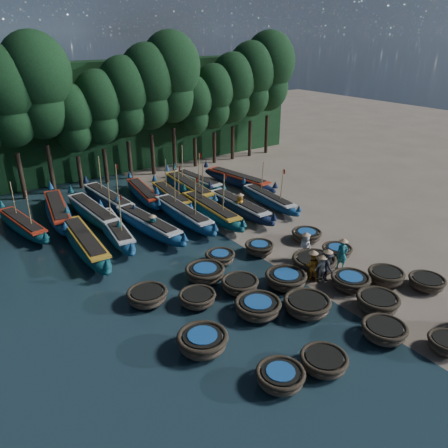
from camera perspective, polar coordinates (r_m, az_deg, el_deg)
ground at (r=25.36m, az=6.71°, el=-5.52°), size 120.00×120.00×0.00m
foliage_wall at (r=43.11m, az=-14.64°, el=13.29°), size 40.00×3.00×10.00m
coracle_3 at (r=21.18m, az=27.05°, el=-13.74°), size 1.76×1.76×0.64m
coracle_5 at (r=17.64m, az=7.36°, el=-19.18°), size 2.00×2.00×0.68m
coracle_6 at (r=18.58m, az=12.90°, el=-17.10°), size 2.36×2.36×0.67m
coracle_7 at (r=20.81m, az=20.17°, el=-12.97°), size 1.99×1.99×0.71m
coracle_8 at (r=22.51m, az=19.42°, el=-9.63°), size 2.46×2.46×0.81m
coracle_9 at (r=25.35m, az=24.96°, el=-6.90°), size 2.16×2.16×0.63m
coracle_10 at (r=18.94m, az=-2.82°, el=-15.08°), size 2.19×2.19×0.84m
coracle_11 at (r=21.04m, az=4.44°, el=-10.76°), size 2.26×2.26×0.77m
coracle_12 at (r=21.47m, az=10.79°, el=-10.39°), size 2.44×2.44×0.78m
coracle_13 at (r=23.92m, az=16.18°, el=-7.18°), size 2.17×2.17×0.73m
coracle_14 at (r=24.94m, az=20.39°, el=-6.41°), size 2.09×2.09×0.75m
coracle_15 at (r=21.78m, az=-3.50°, el=-9.64°), size 2.27×2.27×0.65m
coracle_16 at (r=22.74m, az=2.10°, el=-7.91°), size 2.22×2.22×0.71m
coracle_17 at (r=23.30m, az=8.09°, el=-7.15°), size 2.54×2.54×0.80m
coracle_18 at (r=25.04m, az=11.69°, el=-5.02°), size 2.75×2.75×0.85m
coracle_19 at (r=26.97m, az=14.54°, el=-3.41°), size 1.92×1.92×0.63m
coracle_20 at (r=22.14m, az=-9.98°, el=-9.25°), size 2.03×2.03×0.73m
coracle_21 at (r=23.66m, az=-2.48°, el=-6.41°), size 2.17×2.17×0.79m
coracle_22 at (r=25.31m, az=-0.52°, el=-4.37°), size 1.84×1.84×0.69m
coracle_23 at (r=26.46m, az=4.63°, el=-3.12°), size 1.77×1.77×0.69m
coracle_24 at (r=28.54m, az=10.73°, el=-1.43°), size 2.37×2.37×0.66m
long_boat_2 at (r=27.87m, az=-17.67°, el=-2.33°), size 2.07×8.98×1.58m
long_boat_3 at (r=29.26m, az=-14.05°, el=-0.73°), size 2.43×8.02×3.43m
long_boat_4 at (r=29.56m, az=-9.91°, el=-0.03°), size 2.41×8.55×1.51m
long_boat_5 at (r=30.88m, az=-5.37°, el=1.31°), size 1.59×8.60×3.65m
long_boat_6 at (r=31.42m, az=-1.78°, el=1.83°), size 1.94×8.71×3.70m
long_boat_7 at (r=32.20m, az=1.96°, el=2.33°), size 1.57×8.32×1.46m
long_boat_8 at (r=33.86m, az=5.87°, el=3.24°), size 1.94×7.54×3.21m
long_boat_9 at (r=32.15m, az=-24.79°, el=-0.09°), size 2.56×7.61×3.27m
long_boat_10 at (r=33.43m, az=-20.87°, el=1.62°), size 2.98×8.89×1.58m
long_boat_11 at (r=32.32m, az=-16.69°, el=1.45°), size 2.00×8.93×1.57m
long_boat_12 at (r=34.66m, az=-14.87°, el=3.16°), size 2.12×8.65×3.68m
long_boat_13 at (r=35.56m, az=-10.51°, el=4.00°), size 2.36×7.73×1.37m
long_boat_14 at (r=34.57m, az=-6.92°, el=3.63°), size 2.10×7.59×3.24m
long_boat_15 at (r=35.96m, az=-4.62°, el=4.72°), size 2.29×9.14×3.89m
long_boat_16 at (r=37.93m, az=-3.46°, el=5.60°), size 1.84×7.54×1.33m
long_boat_17 at (r=37.99m, az=1.84°, el=5.78°), size 2.86×8.56×1.52m
fisherman_0 at (r=25.97m, az=10.59°, el=-2.82°), size 0.61×0.86×1.85m
fisherman_1 at (r=25.43m, az=15.19°, el=-3.67°), size 0.77×0.71×1.98m
fisherman_2 at (r=23.97m, az=11.49°, el=-5.29°), size 1.00×1.04×1.88m
fisherman_3 at (r=24.09m, az=13.30°, el=-5.24°), size 0.88×1.25×1.97m
fisherman_4 at (r=23.91m, az=12.67°, el=-5.62°), size 0.95×0.52×1.73m
fisherman_5 at (r=28.67m, az=-9.23°, el=-0.26°), size 0.54×1.43×1.72m
fisherman_6 at (r=31.71m, az=2.13°, el=2.61°), size 0.95×0.83×1.84m
tree_3 at (r=36.96m, az=-26.62°, el=14.67°), size 4.92×4.92×11.60m
tree_4 at (r=37.33m, az=-23.26°, el=16.36°), size 5.34×5.34×12.58m
tree_5 at (r=38.26m, az=-19.20°, el=12.96°), size 3.68×3.68×8.68m
tree_6 at (r=38.86m, az=-16.03°, el=14.52°), size 4.09×4.09×9.65m
tree_7 at (r=39.58m, az=-12.92°, el=15.98°), size 4.51×4.51×10.63m
tree_8 at (r=40.44m, az=-9.88°, el=17.33°), size 4.92×4.92×11.60m
tree_9 at (r=41.42m, az=-6.95°, el=18.59°), size 5.34×5.34×12.58m
tree_10 at (r=42.89m, az=-3.98°, el=15.24°), size 3.68×3.68×8.68m
tree_11 at (r=44.02m, az=-1.34°, el=16.40°), size 4.09×4.09×9.65m
tree_12 at (r=45.25m, az=1.18°, el=17.47°), size 4.51×4.51×10.63m
tree_13 at (r=46.57m, az=3.59°, el=18.45°), size 4.92×4.92×11.60m
tree_14 at (r=47.98m, az=5.89°, el=19.34°), size 5.34×5.34×12.58m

